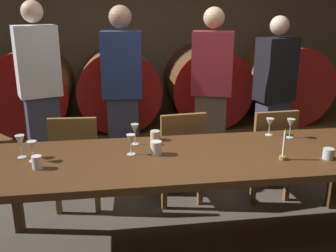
# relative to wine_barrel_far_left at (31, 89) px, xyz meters

# --- Properties ---
(ground_plane) EXTENTS (9.02, 9.02, 0.00)m
(ground_plane) POSITION_rel_wine_barrel_far_left_xyz_m (1.56, -2.11, -0.83)
(ground_plane) COLOR #4C443A
(back_wall) EXTENTS (6.94, 0.24, 2.96)m
(back_wall) POSITION_rel_wine_barrel_far_left_xyz_m (1.56, 0.55, 0.65)
(back_wall) COLOR brown
(back_wall) RESTS_ON ground
(barrel_shelf) EXTENTS (6.24, 0.90, 0.37)m
(barrel_shelf) POSITION_rel_wine_barrel_far_left_xyz_m (1.56, 0.00, -0.64)
(barrel_shelf) COLOR brown
(barrel_shelf) RESTS_ON ground
(wine_barrel_far_left) EXTENTS (0.94, 0.89, 0.94)m
(wine_barrel_far_left) POSITION_rel_wine_barrel_far_left_xyz_m (0.00, 0.00, 0.00)
(wine_barrel_far_left) COLOR #513319
(wine_barrel_far_left) RESTS_ON barrel_shelf
(wine_barrel_center_left) EXTENTS (0.94, 0.89, 0.94)m
(wine_barrel_center_left) POSITION_rel_wine_barrel_far_left_xyz_m (1.02, 0.00, 0.00)
(wine_barrel_center_left) COLOR brown
(wine_barrel_center_left) RESTS_ON barrel_shelf
(wine_barrel_center_right) EXTENTS (0.94, 0.89, 0.94)m
(wine_barrel_center_right) POSITION_rel_wine_barrel_far_left_xyz_m (2.08, 0.00, 0.00)
(wine_barrel_center_right) COLOR #513319
(wine_barrel_center_right) RESTS_ON barrel_shelf
(wine_barrel_far_right) EXTENTS (0.94, 0.89, 0.94)m
(wine_barrel_far_right) POSITION_rel_wine_barrel_far_left_xyz_m (3.10, 0.00, 0.00)
(wine_barrel_far_right) COLOR brown
(wine_barrel_far_right) RESTS_ON barrel_shelf
(dining_table) EXTENTS (2.88, 0.90, 0.74)m
(dining_table) POSITION_rel_wine_barrel_far_left_xyz_m (1.51, -2.07, -0.15)
(dining_table) COLOR #4C2D16
(dining_table) RESTS_ON ground
(chair_left) EXTENTS (0.43, 0.43, 0.88)m
(chair_left) POSITION_rel_wine_barrel_far_left_xyz_m (0.61, -1.36, -0.34)
(chair_left) COLOR brown
(chair_left) RESTS_ON ground
(chair_center) EXTENTS (0.44, 0.44, 0.88)m
(chair_center) POSITION_rel_wine_barrel_far_left_xyz_m (1.52, -1.38, -0.34)
(chair_center) COLOR brown
(chair_center) RESTS_ON ground
(chair_right) EXTENTS (0.42, 0.42, 0.88)m
(chair_right) POSITION_rel_wine_barrel_far_left_xyz_m (2.35, -1.41, -0.34)
(chair_right) COLOR brown
(chair_right) RESTS_ON ground
(guest_far_left) EXTENTS (0.44, 0.35, 1.81)m
(guest_far_left) POSITION_rel_wine_barrel_far_left_xyz_m (0.26, -0.84, 0.10)
(guest_far_left) COLOR #33384C
(guest_far_left) RESTS_ON ground
(guest_center_left) EXTENTS (0.40, 0.28, 1.77)m
(guest_center_left) POSITION_rel_wine_barrel_far_left_xyz_m (1.04, -0.86, 0.08)
(guest_center_left) COLOR #33384C
(guest_center_left) RESTS_ON ground
(guest_center_right) EXTENTS (0.43, 0.34, 1.75)m
(guest_center_right) POSITION_rel_wine_barrel_far_left_xyz_m (1.89, -1.02, 0.07)
(guest_center_right) COLOR brown
(guest_center_right) RESTS_ON ground
(guest_far_right) EXTENTS (0.43, 0.34, 1.67)m
(guest_far_right) POSITION_rel_wine_barrel_far_left_xyz_m (2.61, -0.85, 0.02)
(guest_far_right) COLOR #33384C
(guest_far_right) RESTS_ON ground
(candle_center) EXTENTS (0.05, 0.05, 0.23)m
(candle_center) POSITION_rel_wine_barrel_far_left_xyz_m (2.09, -2.23, -0.02)
(candle_center) COLOR olive
(candle_center) RESTS_ON dining_table
(wine_glass_far_left) EXTENTS (0.07, 0.07, 0.16)m
(wine_glass_far_left) POSITION_rel_wine_barrel_far_left_xyz_m (0.30, -1.94, 0.03)
(wine_glass_far_left) COLOR silver
(wine_glass_far_left) RESTS_ON dining_table
(wine_glass_left) EXTENTS (0.07, 0.07, 0.14)m
(wine_glass_left) POSITION_rel_wine_barrel_far_left_xyz_m (0.39, -2.02, 0.02)
(wine_glass_left) COLOR white
(wine_glass_left) RESTS_ON dining_table
(wine_glass_center_left) EXTENTS (0.06, 0.06, 0.15)m
(wine_glass_center_left) POSITION_rel_wine_barrel_far_left_xyz_m (1.06, -1.99, 0.02)
(wine_glass_center_left) COLOR white
(wine_glass_center_left) RESTS_ON dining_table
(wine_glass_center_right) EXTENTS (0.06, 0.06, 0.16)m
(wine_glass_center_right) POSITION_rel_wine_barrel_far_left_xyz_m (1.10, -1.78, 0.03)
(wine_glass_center_right) COLOR silver
(wine_glass_center_right) RESTS_ON dining_table
(wine_glass_right) EXTENTS (0.07, 0.07, 0.14)m
(wine_glass_right) POSITION_rel_wine_barrel_far_left_xyz_m (2.20, -1.72, 0.02)
(wine_glass_right) COLOR white
(wine_glass_right) RESTS_ON dining_table
(wine_glass_far_right) EXTENTS (0.07, 0.07, 0.16)m
(wine_glass_far_right) POSITION_rel_wine_barrel_far_left_xyz_m (2.34, -1.81, 0.03)
(wine_glass_far_right) COLOR silver
(wine_glass_far_right) RESTS_ON dining_table
(cup_far_left) EXTENTS (0.06, 0.06, 0.09)m
(cup_far_left) POSITION_rel_wine_barrel_far_left_xyz_m (0.44, -2.15, -0.04)
(cup_far_left) COLOR white
(cup_far_left) RESTS_ON dining_table
(cup_center_left) EXTENTS (0.08, 0.08, 0.10)m
(cup_center_left) POSITION_rel_wine_barrel_far_left_xyz_m (1.23, -2.01, -0.04)
(cup_center_left) COLOR white
(cup_center_left) RESTS_ON dining_table
(cup_center_right) EXTENTS (0.08, 0.08, 0.08)m
(cup_center_right) POSITION_rel_wine_barrel_far_left_xyz_m (1.26, -1.71, -0.05)
(cup_center_right) COLOR beige
(cup_center_right) RESTS_ON dining_table
(cup_far_right) EXTENTS (0.08, 0.08, 0.08)m
(cup_far_right) POSITION_rel_wine_barrel_far_left_xyz_m (2.41, -2.27, -0.05)
(cup_far_right) COLOR silver
(cup_far_right) RESTS_ON dining_table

